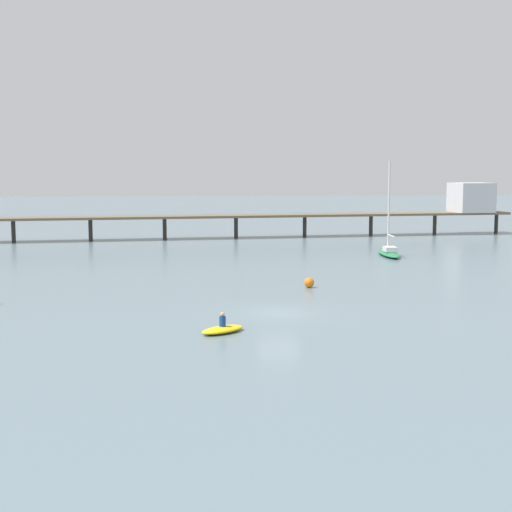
% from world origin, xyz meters
% --- Properties ---
extents(ground_plane, '(400.00, 400.00, 0.00)m').
position_xyz_m(ground_plane, '(0.00, 0.00, 0.00)').
color(ground_plane, slate).
extents(pier, '(75.29, 12.90, 6.99)m').
position_xyz_m(pier, '(16.44, 51.71, 3.89)').
color(pier, brown).
rests_on(pier, ground_plane).
extents(sailboat_green, '(1.79, 6.71, 9.67)m').
position_xyz_m(sailboat_green, '(14.54, 28.75, 0.60)').
color(sailboat_green, '#287F4C').
rests_on(sailboat_green, ground_plane).
extents(dinghy_yellow, '(2.91, 2.64, 1.14)m').
position_xyz_m(dinghy_yellow, '(-3.64, -5.11, 0.21)').
color(dinghy_yellow, yellow).
rests_on(dinghy_yellow, ground_plane).
extents(mooring_buoy_inner, '(0.76, 0.76, 0.76)m').
position_xyz_m(mooring_buoy_inner, '(3.39, 9.62, 0.38)').
color(mooring_buoy_inner, orange).
rests_on(mooring_buoy_inner, ground_plane).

